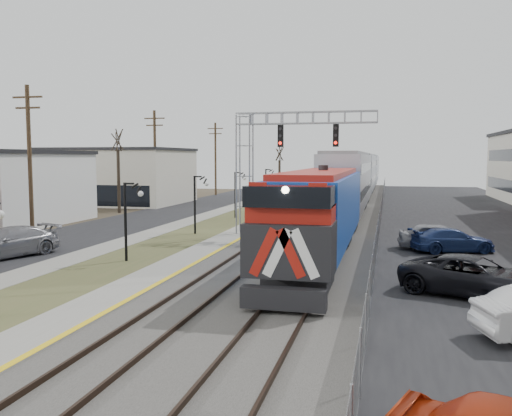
% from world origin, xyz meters
% --- Properties ---
extents(street_west, '(7.00, 120.00, 0.04)m').
position_xyz_m(street_west, '(-11.50, 35.00, 0.02)').
color(street_west, black).
rests_on(street_west, ground).
extents(sidewalk, '(2.00, 120.00, 0.08)m').
position_xyz_m(sidewalk, '(-7.00, 35.00, 0.04)').
color(sidewalk, gray).
rests_on(sidewalk, ground).
extents(grass_median, '(4.00, 120.00, 0.06)m').
position_xyz_m(grass_median, '(-4.00, 35.00, 0.03)').
color(grass_median, '#464C28').
rests_on(grass_median, ground).
extents(platform, '(2.00, 120.00, 0.24)m').
position_xyz_m(platform, '(-1.00, 35.00, 0.12)').
color(platform, gray).
rests_on(platform, ground).
extents(ballast_bed, '(8.00, 120.00, 0.20)m').
position_xyz_m(ballast_bed, '(4.00, 35.00, 0.10)').
color(ballast_bed, '#595651').
rests_on(ballast_bed, ground).
extents(parking_lot, '(16.00, 120.00, 0.04)m').
position_xyz_m(parking_lot, '(16.00, 35.00, 0.02)').
color(parking_lot, black).
rests_on(parking_lot, ground).
extents(platform_edge, '(0.24, 120.00, 0.01)m').
position_xyz_m(platform_edge, '(-0.12, 35.00, 0.24)').
color(platform_edge, gold).
rests_on(platform_edge, platform).
extents(track_near, '(1.58, 120.00, 0.15)m').
position_xyz_m(track_near, '(2.00, 35.00, 0.28)').
color(track_near, '#2D2119').
rests_on(track_near, ballast_bed).
extents(track_far, '(1.58, 120.00, 0.15)m').
position_xyz_m(track_far, '(5.50, 35.00, 0.28)').
color(track_far, '#2D2119').
rests_on(track_far, ballast_bed).
extents(train, '(3.00, 85.85, 5.33)m').
position_xyz_m(train, '(5.50, 54.72, 2.92)').
color(train, '#1646B2').
rests_on(train, ground).
extents(signal_gantry, '(9.00, 1.07, 8.15)m').
position_xyz_m(signal_gantry, '(1.22, 27.99, 5.59)').
color(signal_gantry, gray).
rests_on(signal_gantry, ground).
extents(lampposts, '(0.14, 62.14, 4.00)m').
position_xyz_m(lampposts, '(-4.00, 18.29, 2.00)').
color(lampposts, black).
rests_on(lampposts, ground).
extents(utility_poles, '(0.28, 80.28, 10.00)m').
position_xyz_m(utility_poles, '(-14.50, 25.00, 5.00)').
color(utility_poles, '#4C3823').
rests_on(utility_poles, ground).
extents(fence, '(0.04, 120.00, 1.60)m').
position_xyz_m(fence, '(8.20, 35.00, 0.80)').
color(fence, gray).
rests_on(fence, ground).
extents(bare_trees, '(12.30, 42.30, 5.95)m').
position_xyz_m(bare_trees, '(-12.66, 38.91, 2.70)').
color(bare_trees, '#382D23').
rests_on(bare_trees, ground).
extents(car_lot_c, '(5.92, 4.28, 1.50)m').
position_xyz_m(car_lot_c, '(11.93, 14.84, 0.75)').
color(car_lot_c, black).
rests_on(car_lot_c, ground).
extents(car_lot_d, '(4.91, 3.20, 1.32)m').
position_xyz_m(car_lot_d, '(12.22, 24.66, 0.66)').
color(car_lot_d, navy).
rests_on(car_lot_d, ground).
extents(car_lot_e, '(4.52, 2.06, 1.50)m').
position_xyz_m(car_lot_e, '(11.54, 25.30, 0.75)').
color(car_lot_e, gray).
rests_on(car_lot_e, ground).
extents(car_street_b, '(3.95, 5.80, 1.56)m').
position_xyz_m(car_street_b, '(-10.53, 17.57, 0.78)').
color(car_street_b, slate).
rests_on(car_street_b, ground).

